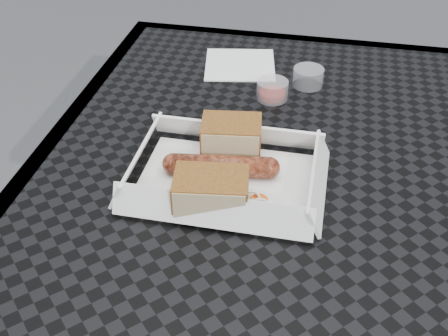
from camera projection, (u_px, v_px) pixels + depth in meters
name	position (u px, v px, depth m)	size (l,w,h in m)	color
patio_table	(319.00, 204.00, 0.81)	(0.80, 0.80, 0.74)	black
food_tray	(226.00, 180.00, 0.73)	(0.22, 0.15, 0.00)	white
bratwurst	(221.00, 166.00, 0.73)	(0.15, 0.05, 0.03)	brown
bread_near	(231.00, 138.00, 0.76)	(0.08, 0.06, 0.05)	brown
bread_far	(211.00, 192.00, 0.67)	(0.09, 0.06, 0.05)	brown
veg_garnish	(256.00, 206.00, 0.68)	(0.03, 0.03, 0.00)	#EE510A
napkin	(240.00, 65.00, 0.98)	(0.12, 0.12, 0.00)	white
condiment_cup_sauce	(272.00, 90.00, 0.89)	(0.05, 0.05, 0.03)	maroon
condiment_cup_empty	(308.00, 77.00, 0.92)	(0.05, 0.05, 0.03)	silver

